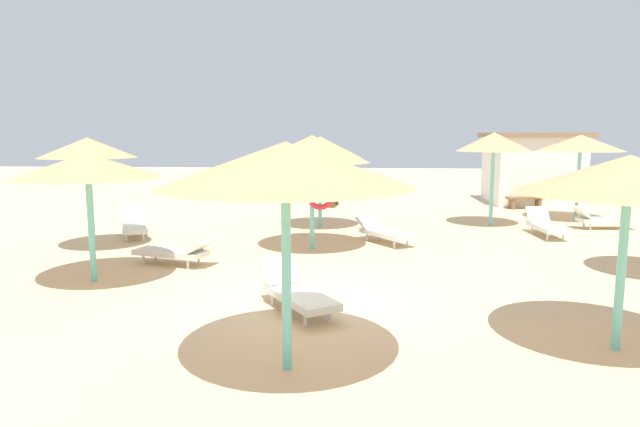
% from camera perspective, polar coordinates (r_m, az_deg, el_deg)
% --- Properties ---
extents(ground_plane, '(80.00, 80.00, 0.00)m').
position_cam_1_polar(ground_plane, '(9.58, -1.34, -9.71)').
color(ground_plane, '#DBBA8C').
extents(parasol_0, '(2.42, 2.42, 3.04)m').
position_cam_1_polar(parasol_0, '(18.50, 17.75, 7.12)').
color(parasol_0, '#6BC6BC').
rests_on(parasol_0, ground).
extents(parasol_1, '(2.44, 2.44, 2.89)m').
position_cam_1_polar(parasol_1, '(15.22, -23.15, 6.30)').
color(parasol_1, '#6BC6BC').
rests_on(parasol_1, ground).
extents(parasol_2, '(3.12, 3.12, 2.87)m').
position_cam_1_polar(parasol_2, '(6.60, -3.64, 5.07)').
color(parasol_2, '#6BC6BC').
rests_on(parasol_2, ground).
extents(parasol_3, '(2.87, 2.87, 2.60)m').
position_cam_1_polar(parasol_3, '(11.71, -23.18, 4.58)').
color(parasol_3, '#6BC6BC').
rests_on(parasol_3, ground).
extents(parasol_4, '(2.99, 2.99, 2.94)m').
position_cam_1_polar(parasol_4, '(13.96, -0.83, 6.70)').
color(parasol_4, '#6BC6BC').
rests_on(parasol_4, ground).
extents(parasol_5, '(2.86, 2.86, 2.96)m').
position_cam_1_polar(parasol_5, '(20.81, 25.62, 6.64)').
color(parasol_5, '#6BC6BC').
rests_on(parasol_5, ground).
extents(parasol_6, '(2.64, 2.64, 2.90)m').
position_cam_1_polar(parasol_6, '(17.34, 0.01, 6.94)').
color(parasol_6, '#6BC6BC').
rests_on(parasol_6, ground).
extents(parasol_9, '(2.88, 2.88, 2.69)m').
position_cam_1_polar(parasol_9, '(8.30, 29.62, 3.51)').
color(parasol_9, '#6BC6BC').
rests_on(parasol_9, ground).
extents(lounger_0, '(0.74, 1.89, 0.78)m').
position_cam_1_polar(lounger_0, '(17.31, 22.53, -1.14)').
color(lounger_0, silver).
rests_on(lounger_0, ground).
extents(lounger_1, '(1.31, 1.96, 0.79)m').
position_cam_1_polar(lounger_1, '(16.82, -18.85, -1.20)').
color(lounger_1, silver).
rests_on(lounger_1, ground).
extents(lounger_2, '(1.57, 1.90, 0.79)m').
position_cam_1_polar(lounger_2, '(9.28, -2.51, -8.21)').
color(lounger_2, silver).
rests_on(lounger_2, ground).
extents(lounger_3, '(2.01, 1.16, 0.66)m').
position_cam_1_polar(lounger_3, '(12.88, -14.85, -3.87)').
color(lounger_3, silver).
rests_on(lounger_3, ground).
extents(lounger_4, '(1.64, 1.92, 0.65)m').
position_cam_1_polar(lounger_4, '(15.07, 6.68, -1.91)').
color(lounger_4, silver).
rests_on(lounger_4, ground).
extents(lounger_5, '(1.92, 0.77, 0.74)m').
position_cam_1_polar(lounger_5, '(19.39, 27.43, -0.50)').
color(lounger_5, silver).
rests_on(lounger_5, ground).
extents(bench_0, '(1.55, 0.68, 0.49)m').
position_cam_1_polar(bench_0, '(23.36, 20.67, 1.30)').
color(bench_0, brown).
rests_on(bench_0, ground).
extents(bench_1, '(0.53, 1.53, 0.49)m').
position_cam_1_polar(bench_1, '(22.72, 1.33, 1.64)').
color(bench_1, brown).
rests_on(bench_1, ground).
extents(parked_car, '(4.17, 2.36, 1.72)m').
position_cam_1_polar(parked_car, '(29.31, -5.24, 4.03)').
color(parked_car, silver).
rests_on(parked_car, ground).
extents(beach_cabana, '(3.89, 3.80, 3.04)m').
position_cam_1_polar(beach_cabana, '(25.31, 21.27, 4.49)').
color(beach_cabana, white).
rests_on(beach_cabana, ground).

